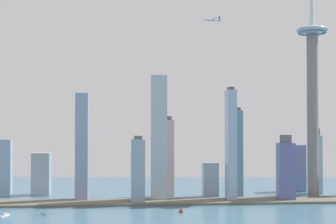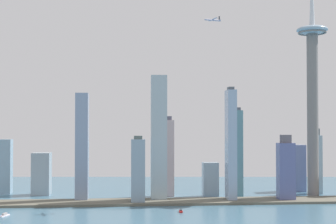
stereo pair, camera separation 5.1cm
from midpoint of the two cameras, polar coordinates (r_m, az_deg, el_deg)
The scene contains 17 objects.
waterfront_pier at distance 684.45m, azimuth 1.07°, elevation -10.47°, with size 706.31×52.29×3.26m, color #615D4E.
observation_tower at distance 759.04m, azimuth 16.61°, elevation 3.45°, with size 46.19×46.19×353.28m.
skyscraper_0 at distance 698.41m, azimuth -10.07°, elevation -4.08°, with size 17.76×18.85×153.14m.
skyscraper_1 at distance 779.31m, azimuth -14.64°, elevation -7.03°, with size 27.30×25.93×64.89m.
skyscraper_2 at distance 738.65m, azimuth 0.00°, elevation -5.35°, with size 17.34×16.86×121.07m.
skyscraper_3 at distance 709.54m, azimuth 13.67°, elevation -6.70°, with size 23.23×16.89×94.02m.
skyscraper_4 at distance 670.93m, azimuth -3.55°, elevation -6.91°, with size 18.95×22.90×93.11m.
skyscraper_5 at distance 693.36m, azimuth 7.39°, elevation -3.87°, with size 12.63×25.54×161.77m.
skyscraper_7 at distance 742.43m, azimuth 4.99°, elevation -7.89°, with size 23.39×18.31×51.12m.
skyscraper_8 at distance 821.56m, azimuth 14.99°, elevation -6.37°, with size 21.95×20.29×75.30m.
skyscraper_9 at distance 799.60m, azimuth 17.00°, elevation -5.77°, with size 16.15×12.57×102.16m.
skyscraper_10 at distance 691.53m, azimuth -1.09°, elevation -3.07°, with size 22.67×18.29×178.61m.
skyscraper_11 at distance 807.53m, azimuth -18.52°, elevation -6.08°, with size 17.80×17.98×85.20m.
skyscraper_12 at distance 734.46m, azimuth 8.16°, elevation -4.81°, with size 14.53×13.46×134.03m.
boat_0 at distance 619.03m, azimuth -18.63°, elevation -11.39°, with size 9.76×15.69×3.76m.
boat_1 at distance 613.93m, azimuth 1.52°, elevation -11.56°, with size 4.58×11.83×3.32m.
airplane at distance 683.31m, azimuth 5.28°, elevation 10.72°, with size 23.65×23.99×7.27m.
Camera 1 is at (-63.85, -252.50, 109.77)m, focal length 51.90 mm.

